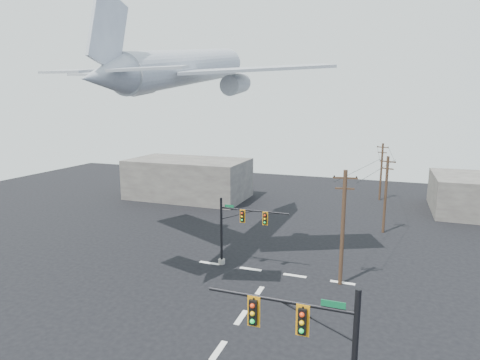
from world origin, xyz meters
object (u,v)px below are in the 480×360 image
at_px(signal_mast_near, 320,360).
at_px(signal_mast_far, 235,230).
at_px(utility_pole_a, 343,226).
at_px(airliner, 187,68).
at_px(utility_pole_c, 381,171).
at_px(utility_pole_b, 386,193).

relative_size(signal_mast_near, signal_mast_far, 1.12).
bearing_deg(utility_pole_a, signal_mast_near, -95.41).
height_order(signal_mast_near, airliner, airliner).
relative_size(signal_mast_near, airliner, 0.26).
xyz_separation_m(utility_pole_a, airliner, (-14.81, 2.60, 12.76)).
relative_size(utility_pole_a, utility_pole_c, 1.09).
bearing_deg(utility_pole_b, utility_pole_a, -79.59).
xyz_separation_m(signal_mast_near, signal_mast_far, (-10.11, 16.67, -0.54)).
relative_size(signal_mast_near, utility_pole_c, 0.84).
height_order(signal_mast_far, utility_pole_b, utility_pole_b).
xyz_separation_m(signal_mast_far, utility_pole_c, (11.72, 31.31, 1.16)).
distance_m(signal_mast_near, utility_pole_b, 31.58).
distance_m(signal_mast_far, utility_pole_c, 33.45).
bearing_deg(utility_pole_b, utility_pole_c, 114.48).
bearing_deg(signal_mast_near, utility_pole_a, 92.74).
relative_size(utility_pole_a, airliner, 0.33).
xyz_separation_m(utility_pole_b, utility_pole_c, (-0.74, 16.49, -0.06)).
distance_m(utility_pole_a, utility_pole_c, 31.91).
xyz_separation_m(utility_pole_a, utility_pole_c, (2.38, 31.82, -0.41)).
height_order(signal_mast_near, utility_pole_a, utility_pole_a).
bearing_deg(utility_pole_a, signal_mast_far, 168.69).
bearing_deg(signal_mast_far, utility_pole_c, 69.48).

